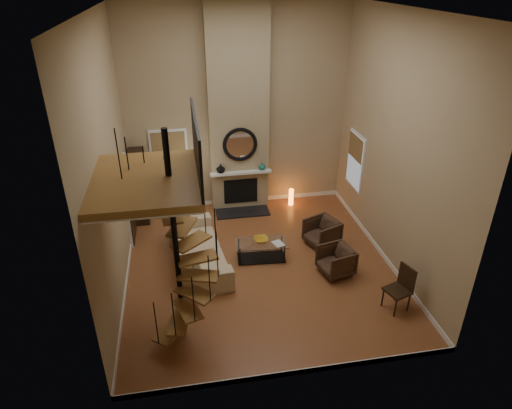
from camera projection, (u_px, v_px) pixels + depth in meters
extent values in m
cube|color=#A56135|center=(259.00, 265.00, 10.45)|extent=(6.00, 6.50, 0.01)
cube|color=tan|center=(237.00, 111.00, 11.99)|extent=(6.00, 0.02, 5.50)
cube|color=tan|center=(301.00, 239.00, 6.33)|extent=(6.00, 0.02, 5.50)
cube|color=tan|center=(108.00, 165.00, 8.70)|extent=(0.02, 6.50, 5.50)
cube|color=tan|center=(396.00, 146.00, 9.63)|extent=(0.02, 6.50, 5.50)
cube|color=silver|center=(260.00, 10.00, 7.87)|extent=(6.00, 6.50, 0.01)
cube|color=white|center=(239.00, 200.00, 13.24)|extent=(6.00, 0.02, 0.12)
cube|color=white|center=(293.00, 373.00, 7.60)|extent=(6.00, 0.02, 0.12)
cube|color=white|center=(127.00, 277.00, 9.96)|extent=(0.02, 6.50, 0.12)
cube|color=white|center=(380.00, 251.00, 10.88)|extent=(0.02, 6.50, 0.12)
cube|color=#9D8C66|center=(238.00, 113.00, 11.82)|extent=(1.60, 0.38, 5.50)
cube|color=black|center=(243.00, 212.00, 12.68)|extent=(1.50, 0.60, 0.04)
cube|color=black|center=(241.00, 191.00, 12.68)|extent=(0.95, 0.02, 0.72)
cube|color=white|center=(241.00, 173.00, 12.33)|extent=(1.70, 0.18, 0.06)
torus|color=black|center=(240.00, 145.00, 12.01)|extent=(0.94, 0.10, 0.94)
cylinder|color=white|center=(240.00, 144.00, 12.01)|extent=(0.80, 0.01, 0.80)
imported|color=black|center=(221.00, 168.00, 12.21)|extent=(0.24, 0.24, 0.25)
imported|color=#1C6258|center=(262.00, 166.00, 12.39)|extent=(0.20, 0.20, 0.21)
cube|color=white|center=(169.00, 156.00, 12.21)|extent=(1.02, 0.04, 1.52)
cube|color=#8C9EB2|center=(170.00, 156.00, 12.19)|extent=(0.90, 0.01, 1.40)
cube|color=olive|center=(169.00, 149.00, 12.08)|extent=(0.90, 0.01, 0.98)
cube|color=white|center=(356.00, 161.00, 11.90)|extent=(0.04, 1.02, 1.52)
cube|color=#8C9EB2|center=(355.00, 161.00, 11.90)|extent=(0.01, 0.90, 1.40)
cube|color=olive|center=(356.00, 147.00, 11.71)|extent=(0.01, 0.90, 0.63)
cube|color=white|center=(128.00, 201.00, 11.06)|extent=(0.06, 1.05, 2.16)
cube|color=black|center=(130.00, 202.00, 11.08)|extent=(0.05, 0.90, 2.05)
cube|color=#8C9EB2|center=(129.00, 186.00, 10.89)|extent=(0.01, 0.60, 0.90)
cube|color=olive|center=(147.00, 180.00, 7.06)|extent=(1.70, 2.20, 0.12)
cube|color=white|center=(147.00, 185.00, 7.10)|extent=(1.70, 2.20, 0.03)
cube|color=black|center=(197.00, 146.00, 6.94)|extent=(0.04, 2.20, 0.94)
cylinder|color=black|center=(175.00, 241.00, 7.66)|extent=(0.10, 0.10, 4.02)
cube|color=olive|center=(171.00, 331.00, 8.20)|extent=(0.71, 0.78, 0.04)
cylinder|color=black|center=(156.00, 323.00, 7.70)|extent=(0.02, 0.02, 0.94)
cube|color=olive|center=(179.00, 322.00, 8.04)|extent=(0.46, 0.77, 0.04)
cylinder|color=black|center=(174.00, 315.00, 7.51)|extent=(0.02, 0.02, 0.94)
cube|color=olive|center=(188.00, 309.00, 7.96)|extent=(0.55, 0.79, 0.04)
cylinder|color=black|center=(193.00, 300.00, 7.46)|extent=(0.02, 0.02, 0.94)
cube|color=olive|center=(195.00, 293.00, 7.94)|extent=(0.75, 0.74, 0.04)
cylinder|color=black|center=(209.00, 279.00, 7.54)|extent=(0.02, 0.02, 0.94)
cube|color=olive|center=(198.00, 276.00, 7.96)|extent=(0.79, 0.53, 0.04)
cylinder|color=black|center=(217.00, 255.00, 7.71)|extent=(0.02, 0.02, 0.94)
cube|color=olive|center=(197.00, 258.00, 7.99)|extent=(0.77, 0.48, 0.04)
cylinder|color=black|center=(215.00, 232.00, 7.89)|extent=(0.02, 0.02, 0.94)
cube|color=olive|center=(192.00, 241.00, 8.00)|extent=(0.77, 0.72, 0.04)
cylinder|color=black|center=(205.00, 211.00, 8.02)|extent=(0.02, 0.02, 0.94)
cube|color=olive|center=(182.00, 227.00, 7.94)|extent=(0.58, 0.79, 0.04)
cylinder|color=black|center=(187.00, 194.00, 8.03)|extent=(0.02, 0.02, 0.94)
cube|color=olive|center=(171.00, 214.00, 7.81)|extent=(0.41, 0.75, 0.04)
cylinder|color=black|center=(166.00, 182.00, 7.90)|extent=(0.02, 0.02, 0.94)
cube|color=olive|center=(160.00, 203.00, 7.62)|extent=(0.68, 0.79, 0.04)
cylinder|color=black|center=(145.00, 172.00, 7.62)|extent=(0.02, 0.02, 0.94)
cube|color=olive|center=(151.00, 194.00, 7.36)|extent=(0.80, 0.64, 0.04)
cylinder|color=black|center=(128.00, 165.00, 7.24)|extent=(0.02, 0.02, 0.94)
cube|color=olive|center=(146.00, 184.00, 7.09)|extent=(0.72, 0.34, 0.04)
cylinder|color=black|center=(119.00, 158.00, 6.81)|extent=(0.02, 0.02, 0.94)
cube|color=black|center=(139.00, 187.00, 11.98)|extent=(0.42, 0.88, 1.97)
imported|color=#CAB38C|center=(198.00, 247.00, 10.41)|extent=(1.36, 2.82, 0.79)
imported|color=#3F2A1D|center=(324.00, 232.00, 11.10)|extent=(0.96, 0.94, 0.67)
imported|color=#3F2A1D|center=(338.00, 260.00, 10.03)|extent=(0.84, 0.83, 0.64)
cube|color=silver|center=(261.00, 243.00, 10.49)|extent=(1.27, 0.70, 0.02)
cube|color=black|center=(261.00, 258.00, 10.68)|extent=(1.16, 0.59, 0.02)
cylinder|color=black|center=(240.00, 257.00, 10.35)|extent=(0.03, 0.03, 0.45)
cylinder|color=black|center=(284.00, 255.00, 10.44)|extent=(0.03, 0.03, 0.45)
cylinder|color=black|center=(239.00, 247.00, 10.74)|extent=(0.03, 0.03, 0.45)
cylinder|color=black|center=(282.00, 244.00, 10.83)|extent=(0.03, 0.03, 0.45)
imported|color=#C18D22|center=(261.00, 240.00, 10.50)|extent=(0.35, 0.35, 0.09)
imported|color=gray|center=(277.00, 244.00, 10.40)|extent=(0.30, 0.35, 0.03)
cylinder|color=black|center=(194.00, 219.00, 12.32)|extent=(0.38, 0.38, 0.03)
cylinder|color=black|center=(192.00, 194.00, 11.95)|extent=(0.04, 0.04, 1.65)
cylinder|color=#F2E5C6|center=(190.00, 168.00, 11.60)|extent=(0.43, 0.43, 0.34)
cylinder|color=orange|center=(291.00, 197.00, 13.01)|extent=(0.14, 0.14, 0.49)
cube|color=black|center=(397.00, 291.00, 8.93)|extent=(0.56, 0.56, 0.05)
cube|color=black|center=(407.00, 277.00, 8.90)|extent=(0.17, 0.41, 0.52)
cylinder|color=black|center=(395.00, 308.00, 8.82)|extent=(0.05, 0.05, 0.42)
cylinder|color=black|center=(409.00, 302.00, 8.98)|extent=(0.05, 0.05, 0.42)
cylinder|color=black|center=(383.00, 298.00, 9.10)|extent=(0.05, 0.05, 0.42)
cylinder|color=black|center=(396.00, 292.00, 9.26)|extent=(0.05, 0.05, 0.42)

